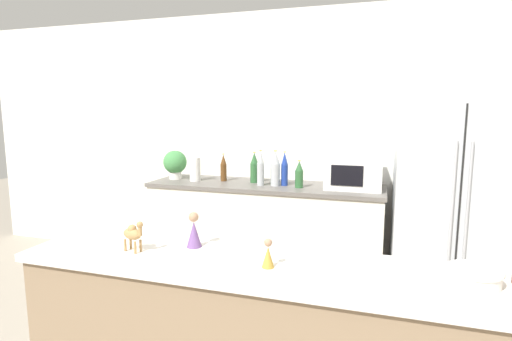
{
  "coord_description": "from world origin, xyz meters",
  "views": [
    {
      "loc": [
        0.51,
        -1.14,
        1.6
      ],
      "look_at": [
        -0.27,
        1.38,
        1.2
      ],
      "focal_mm": 28.0,
      "sensor_mm": 36.0,
      "label": 1
    }
  ],
  "objects": [
    {
      "name": "camel_figurine",
      "position": [
        -0.51,
        0.33,
        1.06
      ],
      "size": [
        0.12,
        0.07,
        0.14
      ],
      "color": "#A87F4C",
      "rests_on": "bar_counter"
    },
    {
      "name": "back_bottle_0",
      "position": [
        -0.31,
        2.38,
        1.07
      ],
      "size": [
        0.06,
        0.06,
        0.31
      ],
      "color": "navy",
      "rests_on": "back_counter"
    },
    {
      "name": "back_bottle_2",
      "position": [
        -0.52,
        2.31,
        1.08
      ],
      "size": [
        0.06,
        0.06,
        0.33
      ],
      "color": "#B2B7BC",
      "rests_on": "back_counter"
    },
    {
      "name": "refrigerator",
      "position": [
        1.08,
        2.33,
        0.84
      ],
      "size": [
        0.88,
        0.74,
        1.68
      ],
      "color": "silver",
      "rests_on": "ground_plane"
    },
    {
      "name": "potted_plant",
      "position": [
        -1.44,
        2.39,
        1.08
      ],
      "size": [
        0.23,
        0.23,
        0.29
      ],
      "color": "silver",
      "rests_on": "back_counter"
    },
    {
      "name": "paper_towel_roll",
      "position": [
        -1.2,
        2.35,
        1.04
      ],
      "size": [
        0.1,
        0.1,
        0.23
      ],
      "color": "white",
      "rests_on": "back_counter"
    },
    {
      "name": "wise_man_figurine_blue",
      "position": [
        0.11,
        0.33,
        1.03
      ],
      "size": [
        0.05,
        0.05,
        0.12
      ],
      "color": "#B28933",
      "rests_on": "bar_counter"
    },
    {
      "name": "microwave",
      "position": [
        0.3,
        2.42,
        1.06
      ],
      "size": [
        0.48,
        0.37,
        0.28
      ],
      "color": "white",
      "rests_on": "back_counter"
    },
    {
      "name": "back_bottle_3",
      "position": [
        -0.39,
        2.33,
        1.07
      ],
      "size": [
        0.08,
        0.08,
        0.32
      ],
      "color": "#B2B7BC",
      "rests_on": "back_counter"
    },
    {
      "name": "wall_back",
      "position": [
        0.0,
        2.73,
        1.27
      ],
      "size": [
        8.0,
        0.06,
        2.55
      ],
      "color": "white",
      "rests_on": "ground_plane"
    },
    {
      "name": "back_bottle_1",
      "position": [
        -0.16,
        2.31,
        1.04
      ],
      "size": [
        0.07,
        0.07,
        0.25
      ],
      "color": "#2D6033",
      "rests_on": "back_counter"
    },
    {
      "name": "back_counter",
      "position": [
        -0.51,
        2.4,
        0.46
      ],
      "size": [
        2.18,
        0.63,
        0.92
      ],
      "color": "silver",
      "rests_on": "ground_plane"
    },
    {
      "name": "wise_man_figurine_crimson",
      "position": [
        -0.28,
        0.46,
        1.05
      ],
      "size": [
        0.07,
        0.07,
        0.16
      ],
      "color": "#6B4784",
      "rests_on": "bar_counter"
    },
    {
      "name": "fruit_bowl",
      "position": [
        0.85,
        0.39,
        1.01
      ],
      "size": [
        0.19,
        0.19,
        0.06
      ],
      "color": "white",
      "rests_on": "bar_counter"
    },
    {
      "name": "back_bottle_4",
      "position": [
        -0.62,
        2.44,
        1.06
      ],
      "size": [
        0.08,
        0.08,
        0.29
      ],
      "color": "#2D6033",
      "rests_on": "back_counter"
    },
    {
      "name": "back_bottle_5",
      "position": [
        -0.93,
        2.43,
        1.05
      ],
      "size": [
        0.06,
        0.06,
        0.27
      ],
      "color": "brown",
      "rests_on": "back_counter"
    },
    {
      "name": "back_bottle_6",
      "position": [
        -0.42,
        2.43,
        1.03
      ],
      "size": [
        0.08,
        0.08,
        0.24
      ],
      "color": "#2D6033",
      "rests_on": "back_counter"
    }
  ]
}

